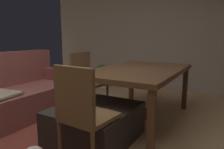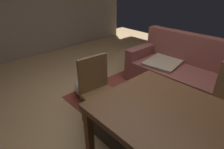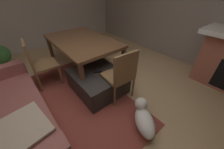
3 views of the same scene
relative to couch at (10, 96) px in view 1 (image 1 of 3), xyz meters
name	(u,v)px [view 1 (image 1 of 3)]	position (x,y,z in m)	size (l,w,h in m)	color
floor	(57,147)	(-0.29, -1.21, -0.33)	(7.83, 7.83, 0.00)	tan
wall_right_window_side	(157,33)	(2.97, -1.21, 0.94)	(0.12, 5.77, 2.54)	#B2A59B
area_rug	(52,126)	(0.06, -0.77, -0.32)	(2.60, 2.00, 0.01)	brown
couch	(10,96)	(0.00, 0.00, 0.00)	(1.99, 0.92, 0.95)	#8C4C47
ottoman_coffee_table	(95,123)	(0.06, -1.47, -0.13)	(0.94, 0.84, 0.39)	#2D2826
tv_remote	(96,106)	(0.06, -1.48, 0.08)	(0.05, 0.16, 0.02)	black
dining_table	(139,73)	(0.88, -1.65, 0.34)	(1.75, 1.09, 0.74)	brown
dining_chair_west	(83,110)	(-0.39, -1.65, 0.20)	(0.47, 0.47, 0.93)	brown
dining_chair_north	(86,77)	(0.88, -0.72, 0.20)	(0.47, 0.47, 0.93)	brown
potted_plant	(103,75)	(2.28, -0.15, -0.03)	(0.42, 0.42, 0.55)	beige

